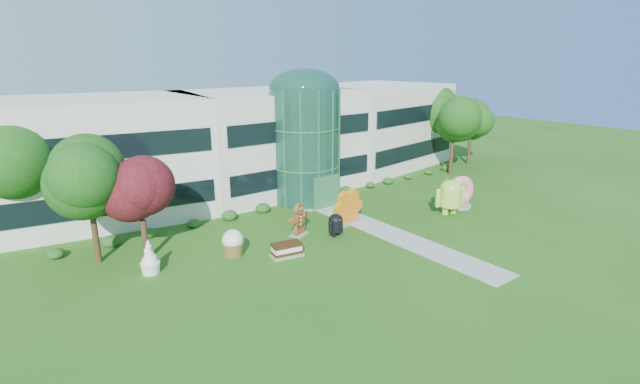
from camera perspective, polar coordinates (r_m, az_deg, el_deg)
ground at (r=33.25m, az=10.36°, el=-5.77°), size 140.00×140.00×0.00m
building at (r=45.56m, az=-6.27°, el=6.47°), size 46.00×15.00×9.30m
atrium at (r=40.56m, az=-1.86°, el=5.71°), size 6.00×6.00×9.80m
walkway at (r=34.51m, az=7.92°, el=-4.78°), size 2.40×20.00×0.04m
tree_red at (r=30.49m, az=-21.03°, el=-2.66°), size 4.00×4.00×6.00m
trees_backdrop at (r=41.50m, az=-2.66°, el=4.96°), size 52.00×8.00×8.40m
android_green at (r=38.95m, az=15.76°, el=-0.22°), size 3.33×2.60×3.35m
android_black at (r=33.03m, az=1.94°, el=-3.85°), size 1.99×1.66×1.93m
donut at (r=41.02m, az=16.78°, el=0.10°), size 2.88×1.80×2.79m
gingerbread at (r=33.12m, az=-2.59°, el=-3.37°), size 2.79×1.96×2.40m
ice_cream_sandwich at (r=29.99m, az=-4.13°, el=-7.07°), size 2.21×1.37×0.92m
honeycomb at (r=35.49m, az=3.46°, el=-2.03°), size 3.16×1.43×2.40m
froyo at (r=29.20m, az=-20.26°, el=-7.51°), size 1.40×1.40×2.10m
cupcake at (r=30.36m, az=-10.67°, el=-6.16°), size 1.84×1.84×1.77m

